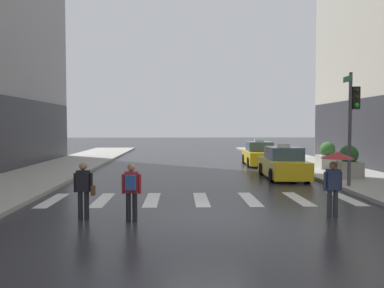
{
  "coord_description": "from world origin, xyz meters",
  "views": [
    {
      "loc": [
        -0.81,
        -11.17,
        2.69
      ],
      "look_at": [
        -0.17,
        8.0,
        1.81
      ],
      "focal_mm": 36.47,
      "sensor_mm": 36.0,
      "label": 1
    }
  ],
  "objects": [
    {
      "name": "crosswalk_markings",
      "position": [
        -0.0,
        3.0,
        0.0
      ],
      "size": [
        11.3,
        2.8,
        0.01
      ],
      "color": "silver",
      "rests_on": "ground"
    },
    {
      "name": "planter_mid_block",
      "position": [
        8.08,
        11.82,
        0.87
      ],
      "size": [
        1.1,
        1.1,
        1.6
      ],
      "color": "#A8A399",
      "rests_on": "curb_right"
    },
    {
      "name": "taxi_lead",
      "position": [
        4.56,
        8.67,
        0.72
      ],
      "size": [
        2.02,
        4.58,
        1.8
      ],
      "color": "yellow",
      "rests_on": "ground"
    },
    {
      "name": "traffic_light_pole",
      "position": [
        6.53,
        5.1,
        3.26
      ],
      "size": [
        0.44,
        0.84,
        4.8
      ],
      "color": "#47474C",
      "rests_on": "curb_right"
    },
    {
      "name": "planter_near_corner",
      "position": [
        7.54,
        7.66,
        0.87
      ],
      "size": [
        1.1,
        1.1,
        1.6
      ],
      "color": "#A8A399",
      "rests_on": "curb_right"
    },
    {
      "name": "pedestrian_with_backpack",
      "position": [
        -2.15,
        -0.28,
        0.97
      ],
      "size": [
        0.55,
        0.43,
        1.65
      ],
      "color": "black",
      "rests_on": "ground"
    },
    {
      "name": "pedestrian_with_handbag",
      "position": [
        -3.55,
        0.05,
        0.93
      ],
      "size": [
        0.6,
        0.24,
        1.65
      ],
      "color": "black",
      "rests_on": "ground"
    },
    {
      "name": "pedestrian_with_umbrella",
      "position": [
        3.8,
        0.09,
        1.52
      ],
      "size": [
        0.96,
        0.96,
        1.94
      ],
      "color": "#333338",
      "rests_on": "ground"
    },
    {
      "name": "ground_plane",
      "position": [
        0.0,
        0.0,
        0.0
      ],
      "size": [
        160.0,
        160.0,
        0.0
      ],
      "primitive_type": "plane",
      "color": "#26262B"
    },
    {
      "name": "taxi_second",
      "position": [
        4.68,
        15.37,
        0.72
      ],
      "size": [
        2.08,
        4.61,
        1.8
      ],
      "color": "yellow",
      "rests_on": "ground"
    }
  ]
}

